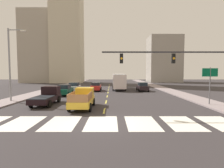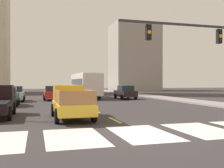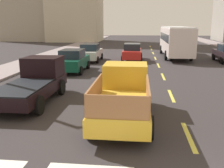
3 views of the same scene
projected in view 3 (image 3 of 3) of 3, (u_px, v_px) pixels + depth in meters
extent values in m
cube|color=gray|center=(24.00, 64.00, 23.38)|extent=(3.11, 110.00, 0.15)
cube|color=#D6C94A|center=(189.00, 136.00, 8.59)|extent=(0.16, 2.40, 0.01)
cube|color=#D6C94A|center=(171.00, 96.00, 13.43)|extent=(0.16, 2.40, 0.01)
cube|color=#D6C94A|center=(163.00, 77.00, 18.27)|extent=(0.16, 2.40, 0.01)
cube|color=#D6C94A|center=(158.00, 65.00, 23.11)|extent=(0.16, 2.40, 0.01)
cube|color=#D6C94A|center=(155.00, 58.00, 27.95)|extent=(0.16, 2.40, 0.01)
cube|color=#D6C94A|center=(153.00, 53.00, 32.79)|extent=(0.16, 2.40, 0.01)
cube|color=#D6C94A|center=(151.00, 49.00, 37.63)|extent=(0.16, 2.40, 0.01)
cube|color=#D6C94A|center=(150.00, 46.00, 42.47)|extent=(0.16, 2.40, 0.01)
cube|color=gold|center=(123.00, 104.00, 9.82)|extent=(1.96, 5.20, 0.56)
cube|color=gold|center=(126.00, 75.00, 11.29)|extent=(1.84, 1.60, 1.00)
cube|color=#19232D|center=(126.00, 69.00, 11.67)|extent=(1.72, 0.08, 0.56)
cube|color=gold|center=(121.00, 103.00, 8.83)|extent=(1.84, 3.30, 0.06)
cylinder|color=black|center=(103.00, 99.00, 11.50)|extent=(0.22, 0.80, 0.80)
cylinder|color=black|center=(148.00, 100.00, 11.29)|extent=(0.22, 0.80, 0.80)
cylinder|color=black|center=(90.00, 125.00, 8.48)|extent=(0.22, 0.80, 0.80)
cylinder|color=black|center=(150.00, 128.00, 8.27)|extent=(0.22, 0.80, 0.80)
cube|color=#97643E|center=(95.00, 92.00, 8.84)|extent=(0.06, 3.17, 0.70)
cube|color=#97643E|center=(148.00, 93.00, 8.65)|extent=(0.06, 3.17, 0.70)
cube|color=#97643E|center=(117.00, 107.00, 7.21)|extent=(1.80, 0.06, 0.70)
cube|color=black|center=(31.00, 89.00, 12.11)|extent=(1.96, 5.20, 0.56)
cube|color=black|center=(43.00, 66.00, 13.58)|extent=(1.84, 1.60, 1.00)
cube|color=#19232D|center=(46.00, 62.00, 13.96)|extent=(1.72, 0.08, 0.56)
cube|color=black|center=(21.00, 87.00, 11.12)|extent=(1.84, 3.30, 0.06)
cylinder|color=black|center=(26.00, 86.00, 13.79)|extent=(0.22, 0.80, 0.80)
cylinder|color=black|center=(62.00, 87.00, 13.58)|extent=(0.22, 0.80, 0.80)
cylinder|color=black|center=(39.00, 105.00, 10.56)|extent=(0.22, 0.80, 0.80)
cube|color=silver|center=(175.00, 40.00, 28.68)|extent=(2.50, 10.80, 2.70)
cube|color=#19232D|center=(175.00, 37.00, 28.60)|extent=(2.52, 9.94, 0.80)
cube|color=silver|center=(176.00, 27.00, 28.36)|extent=(2.40, 10.37, 0.12)
cylinder|color=black|center=(161.00, 49.00, 32.36)|extent=(0.22, 1.00, 1.00)
cylinder|color=black|center=(181.00, 50.00, 32.10)|extent=(0.22, 1.00, 1.00)
cylinder|color=black|center=(166.00, 55.00, 26.24)|extent=(0.22, 1.00, 1.00)
cylinder|color=black|center=(191.00, 56.00, 25.98)|extent=(0.22, 1.00, 1.00)
cube|color=#104A35|center=(73.00, 63.00, 20.09)|extent=(1.80, 4.40, 0.76)
cube|color=#1E2833|center=(72.00, 54.00, 19.79)|extent=(1.58, 2.11, 0.64)
cylinder|color=black|center=(67.00, 65.00, 21.59)|extent=(0.22, 0.64, 0.64)
cylinder|color=black|center=(88.00, 65.00, 21.40)|extent=(0.22, 0.64, 0.64)
cylinder|color=black|center=(57.00, 70.00, 18.95)|extent=(0.22, 0.64, 0.64)
cylinder|color=black|center=(81.00, 71.00, 18.76)|extent=(0.22, 0.64, 0.64)
cube|color=red|center=(132.00, 54.00, 26.12)|extent=(1.80, 4.40, 0.76)
cube|color=#1E2833|center=(132.00, 47.00, 25.81)|extent=(1.58, 2.11, 0.64)
cylinder|color=black|center=(124.00, 56.00, 27.62)|extent=(0.22, 0.64, 0.64)
cylinder|color=black|center=(141.00, 56.00, 27.43)|extent=(0.22, 0.64, 0.64)
cylinder|color=black|center=(122.00, 59.00, 24.98)|extent=(0.22, 0.64, 0.64)
cylinder|color=black|center=(141.00, 59.00, 24.79)|extent=(0.22, 0.64, 0.64)
cube|color=silver|center=(91.00, 54.00, 25.68)|extent=(1.80, 4.40, 0.76)
cube|color=#1E2833|center=(90.00, 47.00, 25.38)|extent=(1.58, 2.11, 0.64)
cylinder|color=black|center=(85.00, 56.00, 27.18)|extent=(0.22, 0.64, 0.64)
cylinder|color=black|center=(102.00, 56.00, 26.99)|extent=(0.22, 0.64, 0.64)
cylinder|color=black|center=(79.00, 60.00, 24.54)|extent=(0.22, 0.64, 0.64)
cylinder|color=black|center=(97.00, 60.00, 24.35)|extent=(0.22, 0.64, 0.64)
cylinder|color=black|center=(214.00, 57.00, 26.56)|extent=(0.22, 0.64, 0.64)
cylinder|color=black|center=(222.00, 61.00, 23.92)|extent=(0.22, 0.64, 0.64)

